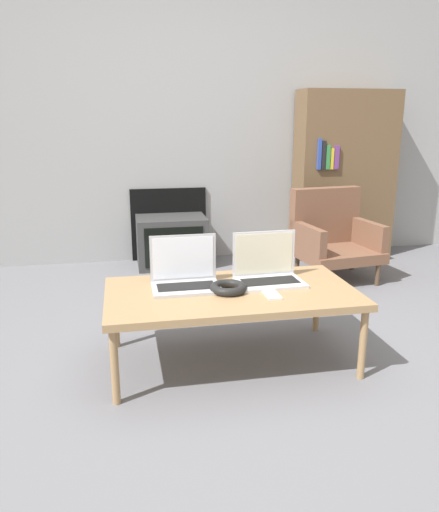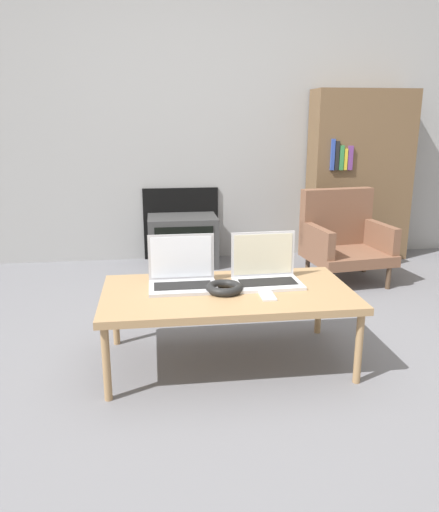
{
  "view_description": "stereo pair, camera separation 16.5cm",
  "coord_description": "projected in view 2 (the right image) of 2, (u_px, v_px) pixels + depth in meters",
  "views": [
    {
      "loc": [
        -0.51,
        -2.15,
        1.21
      ],
      "look_at": [
        0.0,
        0.44,
        0.48
      ],
      "focal_mm": 35.0,
      "sensor_mm": 36.0,
      "label": 1
    },
    {
      "loc": [
        -0.35,
        -2.18,
        1.21
      ],
      "look_at": [
        0.0,
        0.44,
        0.48
      ],
      "focal_mm": 35.0,
      "sensor_mm": 36.0,
      "label": 2
    }
  ],
  "objects": [
    {
      "name": "table",
      "position": [
        227.0,
        296.0,
        2.49
      ],
      "size": [
        1.24,
        0.66,
        0.39
      ],
      "color": "#9E7A51",
      "rests_on": "ground_plane"
    },
    {
      "name": "laptop_left",
      "position": [
        182.0,
        275.0,
        2.53
      ],
      "size": [
        0.34,
        0.23,
        0.26
      ],
      "rotation": [
        0.0,
        0.0,
        -0.0
      ],
      "color": "#B2B2B7",
      "rests_on": "table"
    },
    {
      "name": "wall_back",
      "position": [
        192.0,
        110.0,
        4.22
      ],
      "size": [
        7.0,
        0.08,
        2.6
      ],
      "color": "#999999",
      "rests_on": "ground_plane"
    },
    {
      "name": "laptop_right",
      "position": [
        266.0,
        272.0,
        2.58
      ],
      "size": [
        0.35,
        0.24,
        0.26
      ],
      "rotation": [
        0.0,
        0.0,
        0.04
      ],
      "color": "silver",
      "rests_on": "table"
    },
    {
      "name": "phone",
      "position": [
        267.0,
        296.0,
        2.39
      ],
      "size": [
        0.07,
        0.13,
        0.01
      ],
      "color": "silver",
      "rests_on": "table"
    },
    {
      "name": "bookshelf",
      "position": [
        359.0,
        176.0,
        4.36
      ],
      "size": [
        0.87,
        0.32,
        1.46
      ],
      "color": "brown",
      "rests_on": "ground_plane"
    },
    {
      "name": "armchair",
      "position": [
        343.0,
        236.0,
        3.85
      ],
      "size": [
        0.64,
        0.6,
        0.69
      ],
      "rotation": [
        0.0,
        0.0,
        0.13
      ],
      "color": "brown",
      "rests_on": "ground_plane"
    },
    {
      "name": "headphones",
      "position": [
        224.0,
        288.0,
        2.45
      ],
      "size": [
        0.18,
        0.18,
        0.04
      ],
      "color": "black",
      "rests_on": "table"
    },
    {
      "name": "tv",
      "position": [
        183.0,
        241.0,
        4.25
      ],
      "size": [
        0.58,
        0.41,
        0.42
      ],
      "color": "#383838",
      "rests_on": "ground_plane"
    },
    {
      "name": "ground_plane",
      "position": [
        231.0,
        374.0,
        2.45
      ],
      "size": [
        14.0,
        14.0,
        0.0
      ],
      "primitive_type": "plane",
      "color": "slate"
    }
  ]
}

